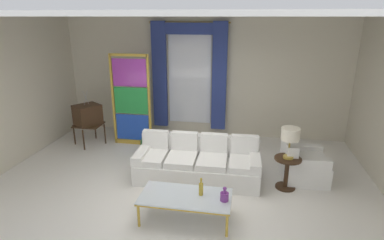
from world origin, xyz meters
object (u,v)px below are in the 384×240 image
Objects in this scene: armchair_white at (301,165)px; stained_glass_divider at (131,102)px; bottle_crystal_tall at (201,188)px; couch_white_long at (198,163)px; round_side_table at (287,170)px; bottle_blue_decanter at (224,196)px; coffee_table at (186,198)px; table_lamp_brass at (290,135)px; peacock_figurine at (148,144)px; vintage_tv at (88,116)px.

stained_glass_divider is (-3.80, 1.12, 0.77)m from armchair_white.
bottle_crystal_tall is 0.33× the size of armchair_white.
couch_white_long is 1.65m from round_side_table.
coffee_table is at bearing 177.51° from bottle_blue_decanter.
table_lamp_brass is (1.39, 1.19, 0.50)m from bottle_crystal_tall.
coffee_table is at bearing -55.94° from stained_glass_divider.
couch_white_long is 3.97× the size of round_side_table.
stained_glass_divider is 3.80m from table_lamp_brass.
bottle_blue_decanter is 0.80× the size of bottle_crystal_tall.
round_side_table is at bearing -19.18° from peacock_figurine.
table_lamp_brass is (-0.00, 0.00, 0.67)m from round_side_table.
bottle_crystal_tall is at bearing -78.86° from couch_white_long.
armchair_white is 0.51m from round_side_table.
bottle_crystal_tall is at bearing 16.76° from coffee_table.
table_lamp_brass is (-0.31, -0.40, 0.74)m from armchair_white.
bottle_blue_decanter is 3.77m from stained_glass_divider.
coffee_table is at bearing -59.58° from peacock_figurine.
stained_glass_divider reaches higher than table_lamp_brass.
couch_white_long is 1.34m from bottle_crystal_tall.
stained_glass_divider is 3.70× the size of round_side_table.
vintage_tv is 4.95m from armchair_white.
vintage_tv is 2.26× the size of round_side_table.
round_side_table is (3.49, -1.52, -0.70)m from stained_glass_divider.
bottle_crystal_tall is at bearing -52.20° from stained_glass_divider.
stained_glass_divider is at bearing 137.47° from peacock_figurine.
couch_white_long is at bearing -171.52° from armchair_white.
coffee_table is at bearing -163.24° from bottle_crystal_tall.
coffee_table is 1.61× the size of armchair_white.
round_side_table is (-0.31, -0.40, 0.07)m from armchair_white.
vintage_tv is 4.73m from table_lamp_brass.
stained_glass_divider is (-1.87, 2.77, 0.68)m from coffee_table.
bottle_blue_decanter is 0.38× the size of peacock_figurine.
stained_glass_divider is at bearing 131.36° from bottle_blue_decanter.
bottle_blue_decanter reaches higher than peacock_figurine.
stained_glass_divider is 3.67× the size of peacock_figurine.
peacock_figurine is at bearing 144.88° from couch_white_long.
armchair_white reaches higher than peacock_figurine.
coffee_table is 1.03× the size of vintage_tv.
vintage_tv is 2.36× the size of table_lamp_brass.
peacock_figurine is (-1.31, 0.92, -0.09)m from couch_white_long.
vintage_tv is at bearing 163.79° from table_lamp_brass.
coffee_table is at bearing -41.37° from vintage_tv.
bottle_blue_decanter is at bearing -50.11° from peacock_figurine.
peacock_figurine is 3.13m from round_side_table.
vintage_tv is at bearing 143.49° from bottle_blue_decanter.
peacock_figurine is at bearing 129.89° from bottle_blue_decanter.
round_side_table is 0.67m from table_lamp_brass.
couch_white_long reaches higher than round_side_table.
coffee_table is 2.14m from table_lamp_brass.
vintage_tv is at bearing 141.47° from bottle_crystal_tall.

